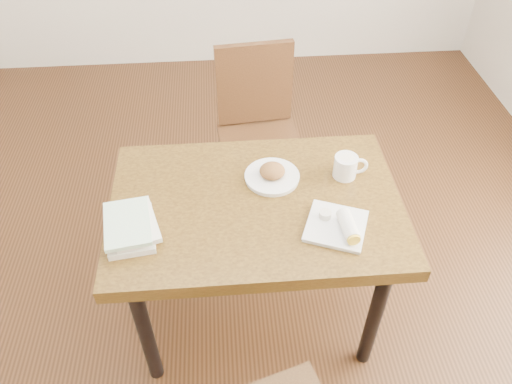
{
  "coord_description": "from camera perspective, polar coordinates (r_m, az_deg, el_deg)",
  "views": [
    {
      "loc": [
        -0.11,
        -1.37,
        2.11
      ],
      "look_at": [
        0.0,
        0.0,
        0.8
      ],
      "focal_mm": 35.0,
      "sensor_mm": 36.0,
      "label": 1
    }
  ],
  "objects": [
    {
      "name": "plate_burrito",
      "position": [
        1.84,
        9.53,
        -3.83
      ],
      "size": [
        0.27,
        0.27,
        0.07
      ],
      "color": "white",
      "rests_on": "table"
    },
    {
      "name": "ground",
      "position": [
        2.52,
        -0.0,
        -13.39
      ],
      "size": [
        4.0,
        5.0,
        0.01
      ],
      "primitive_type": "cube",
      "color": "#472814",
      "rests_on": "ground"
    },
    {
      "name": "coffee_mug",
      "position": [
        2.04,
        10.31,
        2.94
      ],
      "size": [
        0.14,
        0.09,
        0.1
      ],
      "color": "white",
      "rests_on": "table"
    },
    {
      "name": "book_stack",
      "position": [
        1.85,
        -14.12,
        -3.83
      ],
      "size": [
        0.22,
        0.28,
        0.06
      ],
      "color": "white",
      "rests_on": "table"
    },
    {
      "name": "table",
      "position": [
        2.0,
        -0.0,
        -2.91
      ],
      "size": [
        1.13,
        0.77,
        0.75
      ],
      "color": "brown",
      "rests_on": "ground"
    },
    {
      "name": "chair_far",
      "position": [
        2.67,
        0.24,
        7.75
      ],
      "size": [
        0.46,
        0.46,
        0.95
      ],
      "color": "#492B15",
      "rests_on": "ground"
    },
    {
      "name": "plate_scone",
      "position": [
        2.01,
        1.85,
        2.0
      ],
      "size": [
        0.22,
        0.22,
        0.07
      ],
      "color": "white",
      "rests_on": "table"
    }
  ]
}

